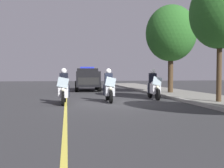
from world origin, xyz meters
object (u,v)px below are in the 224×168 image
object	(u,v)px
police_suv	(87,78)
tree_far_back	(171,34)
police_motorcycle_lead_left	(64,89)
police_motorcycle_lead_right	(109,88)
tree_mid_block	(220,13)
police_motorcycle_trailing	(154,87)

from	to	relation	value
police_suv	tree_far_back	distance (m)	8.03
police_motorcycle_lead_left	tree_far_back	bearing A→B (deg)	124.54
police_motorcycle_lead_right	police_suv	world-z (taller)	police_suv
police_motorcycle_lead_left	tree_mid_block	bearing A→B (deg)	81.32
tree_mid_block	police_suv	bearing A→B (deg)	-153.28
police_motorcycle_lead_right	police_motorcycle_trailing	xyz separation A→B (m)	(-0.91, 2.72, 0.00)
tree_mid_block	tree_far_back	world-z (taller)	tree_far_back
police_motorcycle_trailing	tree_mid_block	distance (m)	5.12
police_motorcycle_lead_left	police_motorcycle_trailing	world-z (taller)	same
police_motorcycle_lead_left	police_suv	size ratio (longest dim) A/B	0.43
police_motorcycle_lead_right	tree_far_back	bearing A→B (deg)	131.20
police_motorcycle_trailing	police_suv	xyz separation A→B (m)	(-8.35, -3.13, 0.37)
police_motorcycle_lead_left	tree_mid_block	world-z (taller)	tree_mid_block
police_suv	tree_mid_block	world-z (taller)	tree_mid_block
police_motorcycle_trailing	police_suv	size ratio (longest dim) A/B	0.43
tree_mid_block	tree_far_back	distance (m)	6.34
police_motorcycle_lead_right	tree_mid_block	bearing A→B (deg)	71.37
police_motorcycle_lead_left	police_motorcycle_trailing	xyz separation A→B (m)	(-1.50, 5.02, 0.00)
police_motorcycle_trailing	police_suv	world-z (taller)	police_suv
police_motorcycle_lead_right	tree_far_back	world-z (taller)	tree_far_back
police_motorcycle_lead_left	tree_far_back	world-z (taller)	tree_far_back
police_motorcycle_lead_right	tree_mid_block	size ratio (longest dim) A/B	0.36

